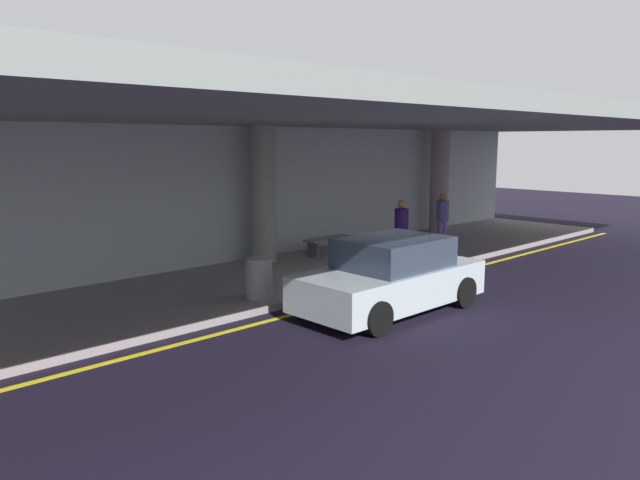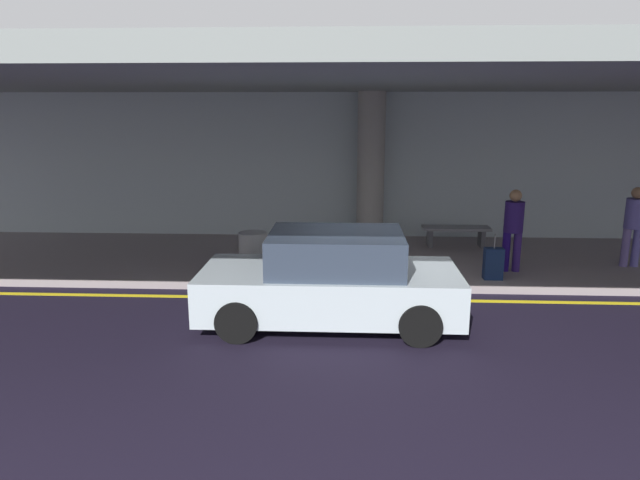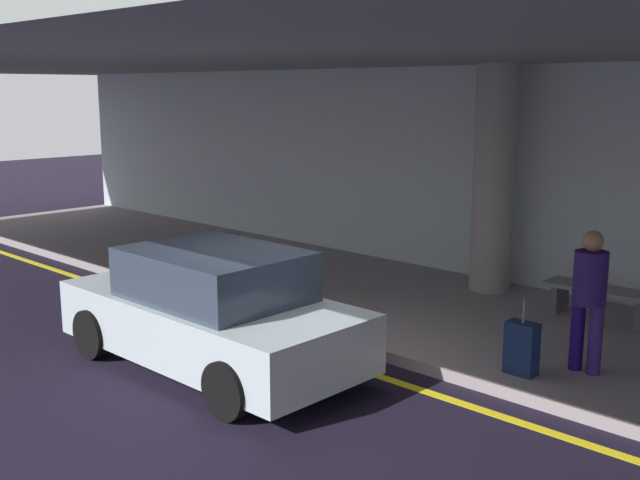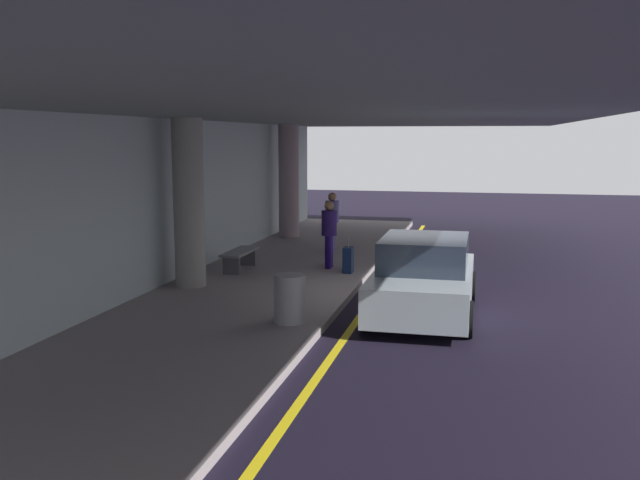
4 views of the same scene
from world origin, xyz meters
The scene contains 12 objects.
ground_plane centered at (0.00, 0.00, 0.00)m, with size 60.00×60.00×0.00m, color black.
sidewalk centered at (0.00, 3.10, 0.07)m, with size 26.00×4.20×0.15m, color gray.
lane_stripe_yellow centered at (0.00, 0.58, 0.00)m, with size 26.00×0.14×0.01m, color yellow.
support_column_far_left centered at (0.00, 4.56, 1.97)m, with size 0.66×0.66×3.65m, color gray.
ceiling_overhang centered at (0.00, 2.60, 3.95)m, with size 28.00×13.20×0.30m, color gray.
terminal_back_wall centered at (0.00, 5.35, 1.90)m, with size 26.00×0.30×3.80m, color #A8B5BB.
car_silver centered at (-0.81, -0.58, 0.71)m, with size 4.10×1.92×1.50m.
traveler_with_luggage centered at (2.78, 2.06, 1.11)m, with size 0.38×0.38×1.68m.
person_waiting_for_ride centered at (5.39, 2.55, 1.11)m, with size 0.38×0.38×1.68m.
suitcase_upright_primary centered at (2.28, 1.48, 0.46)m, with size 0.36×0.22×0.90m.
bench_metal centered at (2.06, 4.15, 0.50)m, with size 1.60×0.50×0.48m.
trash_bin_steel centered at (-2.44, 1.62, 0.57)m, with size 0.56×0.56×0.85m, color gray.
Camera 2 is at (-0.58, -9.21, 3.40)m, focal length 31.62 mm.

